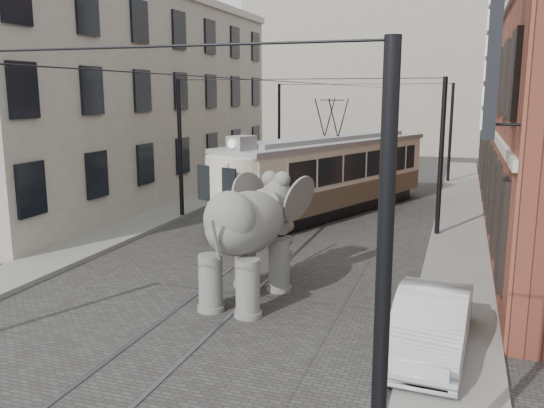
% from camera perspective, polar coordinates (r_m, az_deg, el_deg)
% --- Properties ---
extents(ground, '(120.00, 120.00, 0.00)m').
position_cam_1_polar(ground, '(17.98, -1.74, -6.53)').
color(ground, '#3A3835').
extents(tram_rails, '(1.54, 80.00, 0.02)m').
position_cam_1_polar(tram_rails, '(17.98, -1.74, -6.49)').
color(tram_rails, slate).
rests_on(tram_rails, ground).
extents(sidewalk_right, '(2.00, 60.00, 0.15)m').
position_cam_1_polar(sidewalk_right, '(16.95, 17.86, -7.91)').
color(sidewalk_right, slate).
rests_on(sidewalk_right, ground).
extents(sidewalk_left, '(2.00, 60.00, 0.15)m').
position_cam_1_polar(sidewalk_left, '(21.02, -18.67, -4.30)').
color(sidewalk_left, slate).
rests_on(sidewalk_left, ground).
extents(stucco_building, '(7.00, 24.00, 10.00)m').
position_cam_1_polar(stucco_building, '(31.10, -14.78, 9.89)').
color(stucco_building, gray).
rests_on(stucco_building, ground).
extents(distant_block, '(28.00, 10.00, 14.00)m').
position_cam_1_polar(distant_block, '(56.42, 12.69, 12.37)').
color(distant_block, gray).
rests_on(distant_block, ground).
extents(catenary, '(11.00, 30.20, 6.00)m').
position_cam_1_polar(catenary, '(22.09, 2.21, 4.73)').
color(catenary, black).
rests_on(catenary, ground).
extents(tram, '(7.37, 13.05, 5.16)m').
position_cam_1_polar(tram, '(25.77, 5.88, 4.64)').
color(tram, beige).
rests_on(tram, ground).
extents(elephant, '(3.29, 5.49, 3.24)m').
position_cam_1_polar(elephant, '(14.98, -2.58, -3.69)').
color(elephant, slate).
rests_on(elephant, ground).
extents(parked_car, '(1.72, 4.26, 1.38)m').
position_cam_1_polar(parked_car, '(12.62, 15.53, -11.43)').
color(parked_car, '#AFAFB4').
rests_on(parked_car, ground).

